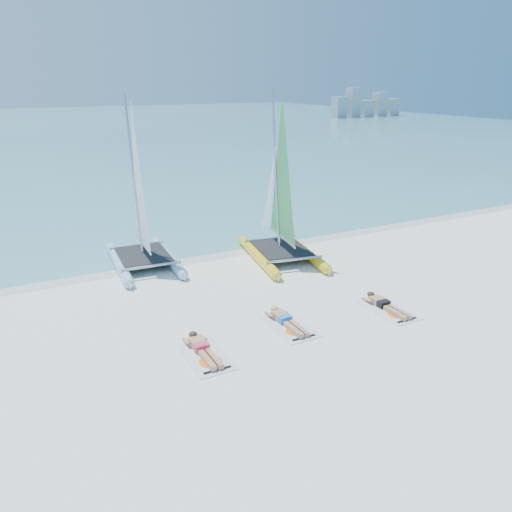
{
  "coord_description": "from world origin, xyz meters",
  "views": [
    {
      "loc": [
        -6.69,
        -11.46,
        6.4
      ],
      "look_at": [
        -0.08,
        1.2,
        1.32
      ],
      "focal_mm": 35.0,
      "sensor_mm": 36.0,
      "label": 1
    }
  ],
  "objects_px": {
    "sunbather_a": "(202,348)",
    "sunbather_b": "(286,320)",
    "sunbather_c": "(384,304)",
    "catamaran_yellow": "(278,204)",
    "catamaran_blue": "(140,215)",
    "towel_b": "(289,326)",
    "towel_c": "(388,310)",
    "towel_a": "(205,355)"
  },
  "relations": [
    {
      "from": "sunbather_a",
      "to": "towel_a",
      "type": "bearing_deg",
      "value": -90.0
    },
    {
      "from": "catamaran_yellow",
      "to": "towel_c",
      "type": "distance_m",
      "value": 6.19
    },
    {
      "from": "sunbather_c",
      "to": "towel_b",
      "type": "bearing_deg",
      "value": 174.58
    },
    {
      "from": "catamaran_blue",
      "to": "sunbather_b",
      "type": "bearing_deg",
      "value": -67.79
    },
    {
      "from": "towel_a",
      "to": "sunbather_b",
      "type": "xyz_separation_m",
      "value": [
        2.62,
        0.56,
        0.11
      ]
    },
    {
      "from": "sunbather_a",
      "to": "towel_c",
      "type": "bearing_deg",
      "value": -3.1
    },
    {
      "from": "catamaran_blue",
      "to": "sunbather_b",
      "type": "xyz_separation_m",
      "value": [
        2.18,
        -6.5,
        -1.71
      ]
    },
    {
      "from": "sunbather_c",
      "to": "sunbather_b",
      "type": "bearing_deg",
      "value": 171.1
    },
    {
      "from": "sunbather_a",
      "to": "towel_c",
      "type": "distance_m",
      "value": 5.74
    },
    {
      "from": "catamaran_yellow",
      "to": "towel_a",
      "type": "bearing_deg",
      "value": -122.9
    },
    {
      "from": "catamaran_yellow",
      "to": "towel_c",
      "type": "height_order",
      "value": "catamaran_yellow"
    },
    {
      "from": "sunbather_a",
      "to": "sunbather_c",
      "type": "relative_size",
      "value": 1.0
    },
    {
      "from": "catamaran_blue",
      "to": "towel_b",
      "type": "relative_size",
      "value": 3.32
    },
    {
      "from": "towel_b",
      "to": "sunbather_b",
      "type": "distance_m",
      "value": 0.22
    },
    {
      "from": "towel_c",
      "to": "sunbather_b",
      "type": "bearing_deg",
      "value": 167.68
    },
    {
      "from": "towel_a",
      "to": "sunbather_a",
      "type": "bearing_deg",
      "value": 90.0
    },
    {
      "from": "catamaran_blue",
      "to": "towel_a",
      "type": "xyz_separation_m",
      "value": [
        -0.44,
        -7.06,
        -1.82
      ]
    },
    {
      "from": "towel_b",
      "to": "sunbather_c",
      "type": "bearing_deg",
      "value": -5.42
    },
    {
      "from": "towel_c",
      "to": "sunbather_c",
      "type": "relative_size",
      "value": 1.07
    },
    {
      "from": "catamaran_yellow",
      "to": "sunbather_b",
      "type": "relative_size",
      "value": 3.66
    },
    {
      "from": "catamaran_blue",
      "to": "towel_c",
      "type": "distance_m",
      "value": 9.1
    },
    {
      "from": "catamaran_blue",
      "to": "sunbather_a",
      "type": "distance_m",
      "value": 7.1
    },
    {
      "from": "towel_b",
      "to": "sunbather_b",
      "type": "relative_size",
      "value": 1.07
    },
    {
      "from": "sunbather_a",
      "to": "sunbather_c",
      "type": "distance_m",
      "value": 5.73
    },
    {
      "from": "towel_b",
      "to": "towel_c",
      "type": "bearing_deg",
      "value": -8.9
    },
    {
      "from": "towel_c",
      "to": "catamaran_yellow",
      "type": "bearing_deg",
      "value": 94.07
    },
    {
      "from": "catamaran_blue",
      "to": "catamaran_yellow",
      "type": "bearing_deg",
      "value": -11.67
    },
    {
      "from": "sunbather_a",
      "to": "sunbather_b",
      "type": "relative_size",
      "value": 1.0
    },
    {
      "from": "catamaran_yellow",
      "to": "sunbather_b",
      "type": "bearing_deg",
      "value": -107.57
    },
    {
      "from": "sunbather_b",
      "to": "catamaran_blue",
      "type": "bearing_deg",
      "value": 108.54
    },
    {
      "from": "sunbather_b",
      "to": "sunbather_c",
      "type": "distance_m",
      "value": 3.15
    },
    {
      "from": "towel_b",
      "to": "towel_c",
      "type": "xyz_separation_m",
      "value": [
        3.11,
        -0.49,
        0.0
      ]
    },
    {
      "from": "catamaran_blue",
      "to": "catamaran_yellow",
      "type": "relative_size",
      "value": 0.97
    },
    {
      "from": "sunbather_a",
      "to": "sunbather_b",
      "type": "bearing_deg",
      "value": 8.01
    },
    {
      "from": "sunbather_a",
      "to": "sunbather_c",
      "type": "height_order",
      "value": "same"
    },
    {
      "from": "sunbather_a",
      "to": "towel_b",
      "type": "distance_m",
      "value": 2.63
    },
    {
      "from": "sunbather_a",
      "to": "towel_c",
      "type": "height_order",
      "value": "sunbather_a"
    },
    {
      "from": "catamaran_blue",
      "to": "towel_a",
      "type": "relative_size",
      "value": 3.32
    },
    {
      "from": "catamaran_blue",
      "to": "sunbather_a",
      "type": "height_order",
      "value": "catamaran_blue"
    },
    {
      "from": "sunbather_a",
      "to": "towel_b",
      "type": "height_order",
      "value": "sunbather_a"
    },
    {
      "from": "catamaran_yellow",
      "to": "towel_b",
      "type": "bearing_deg",
      "value": -106.72
    },
    {
      "from": "catamaran_blue",
      "to": "sunbather_b",
      "type": "distance_m",
      "value": 7.07
    }
  ]
}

